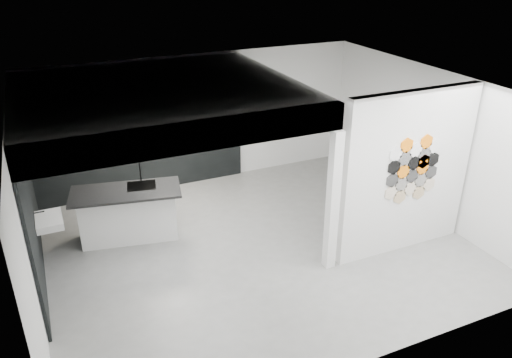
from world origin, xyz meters
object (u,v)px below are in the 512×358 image
object	(u,v)px
partition_panel	(407,174)
wall_basin	(49,221)
stockpot	(86,137)
kettle	(200,123)
glass_vase	(209,121)
utensil_cup	(96,138)
kitchen_island	(128,213)
bottle_dark	(131,132)
glass_bowl	(209,122)

from	to	relation	value
partition_panel	wall_basin	bearing A→B (deg)	161.77
stockpot	kettle	world-z (taller)	stockpot
stockpot	glass_vase	world-z (taller)	stockpot
wall_basin	utensil_cup	distance (m)	2.38
kitchen_island	kettle	xyz separation A→B (m)	(1.93, 1.67, 0.88)
glass_vase	wall_basin	bearing A→B (deg)	-148.65
stockpot	kettle	xyz separation A→B (m)	(2.33, 0.00, -0.02)
partition_panel	utensil_cup	size ratio (longest dim) A/B	28.08
glass_vase	utensil_cup	size ratio (longest dim) A/B	1.45
stockpot	glass_vase	bearing A→B (deg)	0.00
partition_panel	stockpot	bearing A→B (deg)	139.89
stockpot	bottle_dark	xyz separation A→B (m)	(0.88, 0.00, -0.02)
bottle_dark	utensil_cup	size ratio (longest dim) A/B	1.45
kitchen_island	glass_bowl	world-z (taller)	kitchen_island
partition_panel	kettle	world-z (taller)	partition_panel
glass_bowl	bottle_dark	bearing A→B (deg)	180.00
glass_bowl	bottle_dark	xyz separation A→B (m)	(-1.63, 0.00, 0.03)
kitchen_island	glass_bowl	xyz separation A→B (m)	(2.11, 1.67, 0.86)
bottle_dark	partition_panel	bearing A→B (deg)	-46.18
wall_basin	kitchen_island	xyz separation A→B (m)	(1.28, 0.39, -0.35)
kettle	partition_panel	bearing A→B (deg)	-58.95
glass_bowl	bottle_dark	distance (m)	1.63
stockpot	glass_bowl	distance (m)	2.51
partition_panel	stockpot	distance (m)	6.00
stockpot	bottle_dark	size ratio (longest dim) A/B	1.55
wall_basin	partition_panel	bearing A→B (deg)	-18.23
kitchen_island	utensil_cup	bearing A→B (deg)	108.47
kitchen_island	stockpot	bearing A→B (deg)	114.59
kettle	glass_vase	xyz separation A→B (m)	(0.19, 0.00, 0.01)
wall_basin	bottle_dark	bearing A→B (deg)	49.62
kettle	glass_vase	distance (m)	0.19
kettle	utensil_cup	size ratio (longest dim) A/B	1.57
glass_bowl	kettle	bearing A→B (deg)	180.00
stockpot	bottle_dark	bearing A→B (deg)	0.00
partition_panel	stockpot	world-z (taller)	partition_panel
wall_basin	utensil_cup	bearing A→B (deg)	62.78
utensil_cup	glass_vase	bearing A→B (deg)	0.00
utensil_cup	bottle_dark	bearing A→B (deg)	0.00
kitchen_island	bottle_dark	size ratio (longest dim) A/B	13.64
partition_panel	kitchen_island	distance (m)	4.81
wall_basin	utensil_cup	size ratio (longest dim) A/B	6.02
wall_basin	glass_bowl	world-z (taller)	glass_bowl
kettle	utensil_cup	bearing A→B (deg)	-179.29
partition_panel	bottle_dark	bearing A→B (deg)	133.82
partition_panel	bottle_dark	distance (m)	5.36
glass_vase	utensil_cup	world-z (taller)	glass_vase
kitchen_island	stockpot	size ratio (longest dim) A/B	8.82
stockpot	bottle_dark	world-z (taller)	stockpot
kitchen_island	glass_bowl	bearing A→B (deg)	49.55
kettle	glass_bowl	distance (m)	0.19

